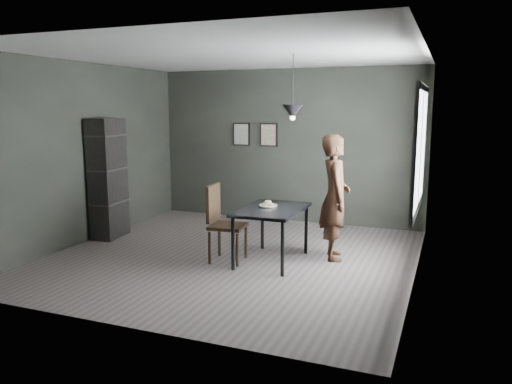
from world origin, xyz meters
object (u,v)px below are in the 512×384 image
(cafe_table, at_px, (272,214))
(pendant_lamp, at_px, (293,112))
(woman, at_px, (335,197))
(shelf_unit, at_px, (108,179))
(white_plate, at_px, (268,206))
(wood_chair, at_px, (221,218))

(cafe_table, xyz_separation_m, pendant_lamp, (0.25, 0.10, 1.38))
(woman, xyz_separation_m, pendant_lamp, (-0.52, -0.37, 1.18))
(shelf_unit, distance_m, pendant_lamp, 3.36)
(white_plate, bearing_deg, cafe_table, -48.01)
(white_plate, bearing_deg, shelf_unit, 176.44)
(cafe_table, height_order, shelf_unit, shelf_unit)
(white_plate, xyz_separation_m, pendant_lamp, (0.34, -0.00, 1.29))
(woman, xyz_separation_m, wood_chair, (-1.42, -0.69, -0.27))
(woman, relative_size, shelf_unit, 0.91)
(white_plate, relative_size, wood_chair, 0.22)
(white_plate, height_order, wood_chair, wood_chair)
(white_plate, bearing_deg, wood_chair, -150.04)
(cafe_table, bearing_deg, white_plate, 131.99)
(wood_chair, bearing_deg, cafe_table, 12.80)
(white_plate, distance_m, wood_chair, 0.67)
(cafe_table, distance_m, white_plate, 0.16)
(white_plate, distance_m, pendant_lamp, 1.34)
(wood_chair, height_order, shelf_unit, shelf_unit)
(white_plate, height_order, woman, woman)
(woman, bearing_deg, shelf_unit, 74.91)
(shelf_unit, xyz_separation_m, pendant_lamp, (3.17, -0.18, 1.08))
(wood_chair, height_order, pendant_lamp, pendant_lamp)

